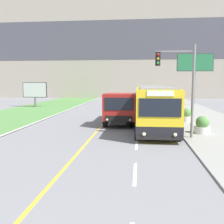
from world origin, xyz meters
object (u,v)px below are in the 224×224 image
Objects in this scene: city_bus at (154,107)px; billboard_large at (195,65)px; dump_truck at (121,109)px; planter_round_second at (186,116)px; car_distant at (128,99)px; planter_round_near at (202,126)px; billboard_small at (35,90)px; traffic_light_mast at (182,79)px.

billboard_large reaches higher than city_bus.
dump_truck is 5.58m from planter_round_second.
dump_truck is (-2.53, 0.72, -0.26)m from city_bus.
billboard_large is (9.53, -1.41, 5.12)m from car_distant.
dump_truck is 5.94× the size of planter_round_near.
city_bus is 20.96m from car_distant.
billboard_large is at bearing -8.39° from car_distant.
billboard_small is (-12.48, 13.46, 0.95)m from dump_truck.
billboard_large is (6.76, 19.35, 4.28)m from city_bus.
billboard_large is (9.29, 18.63, 4.54)m from dump_truck.
traffic_light_mast is 1.65× the size of billboard_small.
planter_round_second is at bearing -103.10° from billboard_large.
traffic_light_mast is (3.87, -4.66, 2.24)m from dump_truck.
car_distant is at bearing 103.78° from planter_round_near.
billboard_small is at bearing 137.02° from planter_round_near.
planter_round_second is at bearing 39.19° from city_bus.
city_bus is at bearing -109.25° from billboard_large.
car_distant is at bearing 90.70° from dump_truck.
car_distant is 13.97m from billboard_small.
billboard_large is 6.64× the size of planter_round_near.
planter_round_near is at bearing -76.22° from car_distant.
city_bus is at bearing 139.15° from planter_round_near.
car_distant is 3.77× the size of planter_round_second.
city_bus is 4.61m from traffic_light_mast.
city_bus is 10.38× the size of planter_round_near.
billboard_small is (-21.77, -5.16, -3.58)m from billboard_large.
planter_round_near is (5.47, -3.27, -0.71)m from dump_truck.
billboard_small is (-15.01, 14.19, 0.69)m from city_bus.
dump_truck is 6.41m from planter_round_near.
dump_truck reaches higher than planter_round_second.
billboard_large reaches higher than traffic_light_mast.
car_distant is 19.30m from planter_round_second.
dump_truck is 20.04m from car_distant.
traffic_light_mast is (4.11, -24.69, 2.83)m from car_distant.
car_distant is 10.91m from billboard_large.
city_bus is 10.15× the size of planter_round_second.
billboard_small is 24.59m from planter_round_near.
planter_round_second is (5.56, -18.49, -0.11)m from car_distant.
city_bus is 3.48× the size of billboard_small.
car_distant is 1.29× the size of billboard_small.
billboard_small is at bearing -151.78° from car_distant.
dump_truck is 1.54× the size of car_distant.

